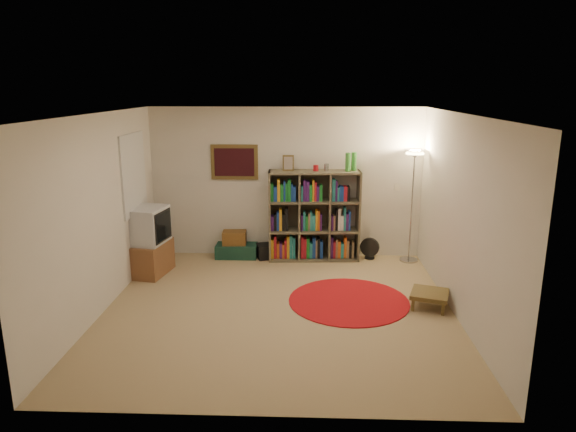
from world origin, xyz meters
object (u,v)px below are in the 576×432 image
(bookshelf, at_px, (313,217))
(floor_fan, at_px, (370,248))
(tv_stand, at_px, (149,242))
(suitcase, at_px, (237,250))
(floor_lamp, at_px, (414,169))
(side_table, at_px, (430,295))

(bookshelf, height_order, floor_fan, bookshelf)
(floor_fan, bearing_deg, tv_stand, -146.91)
(suitcase, bearing_deg, bookshelf, -2.42)
(floor_lamp, height_order, side_table, floor_lamp)
(tv_stand, bearing_deg, floor_fan, 23.38)
(bookshelf, xyz_separation_m, side_table, (1.52, -1.93, -0.54))
(floor_fan, relative_size, tv_stand, 0.35)
(bookshelf, distance_m, suitcase, 1.42)
(bookshelf, height_order, side_table, bookshelf)
(bookshelf, relative_size, side_table, 3.04)
(floor_lamp, xyz_separation_m, side_table, (-0.08, -1.86, -1.36))
(floor_fan, distance_m, suitcase, 2.25)
(side_table, bearing_deg, floor_lamp, 87.43)
(bookshelf, bearing_deg, tv_stand, -164.93)
(tv_stand, distance_m, suitcase, 1.56)
(floor_lamp, xyz_separation_m, floor_fan, (-0.64, 0.08, -1.35))
(suitcase, bearing_deg, tv_stand, -144.40)
(tv_stand, distance_m, side_table, 4.19)
(suitcase, xyz_separation_m, side_table, (2.80, -1.98, 0.07))
(tv_stand, height_order, side_table, tv_stand)
(side_table, bearing_deg, suitcase, 144.71)
(floor_lamp, height_order, suitcase, floor_lamp)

